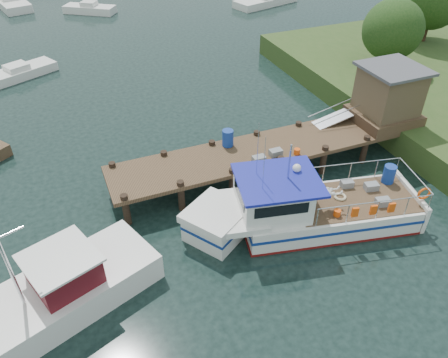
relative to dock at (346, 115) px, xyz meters
name	(u,v)px	position (x,y,z in m)	size (l,w,h in m)	color
ground_plane	(231,179)	(-6.51, -0.01, -2.24)	(160.00, 160.00, 0.00)	black
dock	(346,115)	(0.00, 0.00, 0.00)	(16.60, 3.00, 4.78)	#4C3724
lobster_boat	(300,209)	(-5.14, -4.31, -1.32)	(10.55, 4.86, 5.08)	silver
work_boat	(42,302)	(-15.75, -4.99, -1.49)	(8.92, 5.19, 4.75)	silver
moored_a	(18,73)	(-15.92, 17.34, -1.87)	(5.65, 4.03, 0.99)	silver
moored_b	(90,9)	(-8.59, 31.77, -1.82)	(5.26, 4.39, 1.14)	silver
moored_c	(266,0)	(9.44, 27.64, -1.81)	(7.73, 4.42, 1.16)	silver
moored_d	(11,2)	(-16.02, 37.39, -1.77)	(4.19, 7.82, 1.26)	silver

